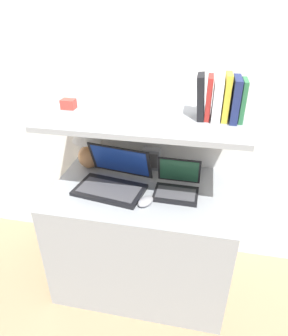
{
  "coord_description": "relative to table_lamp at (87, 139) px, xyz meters",
  "views": [
    {
      "loc": [
        0.29,
        -1.09,
        1.7
      ],
      "look_at": [
        0.01,
        0.33,
        0.87
      ],
      "focal_mm": 32.0,
      "sensor_mm": 36.0,
      "label": 1
    }
  ],
  "objects": [
    {
      "name": "book_green",
      "position": [
        0.87,
        -0.12,
        0.33
      ],
      "size": [
        0.02,
        0.13,
        0.2
      ],
      "color": "#2D7042",
      "rests_on": "shelf"
    },
    {
      "name": "laptop_large",
      "position": [
        0.22,
        -0.2,
        -0.15
      ],
      "size": [
        0.43,
        0.37,
        0.23
      ],
      "color": "black",
      "rests_on": "desk"
    },
    {
      "name": "book_yellow",
      "position": [
        0.8,
        -0.12,
        0.35
      ],
      "size": [
        0.03,
        0.13,
        0.23
      ],
      "color": "gold",
      "rests_on": "shelf"
    },
    {
      "name": "back_riser",
      "position": [
        0.39,
        0.16,
        -0.36
      ],
      "size": [
        1.05,
        0.04,
        1.13
      ],
      "color": "white",
      "rests_on": "ground_plane"
    },
    {
      "name": "book_navy",
      "position": [
        0.84,
        -0.12,
        0.34
      ],
      "size": [
        0.04,
        0.17,
        0.21
      ],
      "color": "navy",
      "rests_on": "shelf"
    },
    {
      "name": "table_lamp",
      "position": [
        0.0,
        0.0,
        0.0
      ],
      "size": [
        0.19,
        0.19,
        0.34
      ],
      "color": "#B27A4C",
      "rests_on": "desk"
    },
    {
      "name": "wall_back",
      "position": [
        0.39,
        0.2,
        0.27
      ],
      "size": [
        6.0,
        0.05,
        2.4
      ],
      "color": "white",
      "rests_on": "ground_plane"
    },
    {
      "name": "book_black",
      "position": [
        0.67,
        -0.12,
        0.34
      ],
      "size": [
        0.05,
        0.14,
        0.22
      ],
      "color": "black",
      "rests_on": "shelf"
    },
    {
      "name": "shelf_gadget",
      "position": [
        -0.04,
        -0.12,
        0.26
      ],
      "size": [
        0.07,
        0.06,
        0.05
      ],
      "color": "#CC3D33",
      "rests_on": "shelf"
    },
    {
      "name": "book_red",
      "position": [
        0.71,
        -0.12,
        0.34
      ],
      "size": [
        0.03,
        0.13,
        0.21
      ],
      "color": "#A82823",
      "rests_on": "shelf"
    },
    {
      "name": "computer_mouse",
      "position": [
        0.44,
        -0.33,
        -0.18
      ],
      "size": [
        0.1,
        0.12,
        0.04
      ],
      "color": "#99999E",
      "rests_on": "desk"
    },
    {
      "name": "book_white",
      "position": [
        0.75,
        -0.12,
        0.33
      ],
      "size": [
        0.04,
        0.17,
        0.2
      ],
      "color": "silver",
      "rests_on": "shelf"
    },
    {
      "name": "laptop_small",
      "position": [
        0.59,
        -0.18,
        -0.16
      ],
      "size": [
        0.25,
        0.22,
        0.19
      ],
      "color": "black",
      "rests_on": "desk"
    },
    {
      "name": "shelf",
      "position": [
        0.39,
        -0.12,
        0.22
      ],
      "size": [
        1.05,
        0.59,
        0.03
      ],
      "color": "#999EA3",
      "rests_on": "back_riser"
    },
    {
      "name": "router_box",
      "position": [
        0.4,
        0.06,
        -0.13
      ],
      "size": [
        0.11,
        0.06,
        0.14
      ],
      "color": "gray",
      "rests_on": "desk"
    },
    {
      "name": "ground_plane",
      "position": [
        0.39,
        -0.52,
        -0.93
      ],
      "size": [
        12.0,
        12.0,
        0.0
      ],
      "primitive_type": "plane",
      "color": "#9E8460"
    },
    {
      "name": "desk",
      "position": [
        0.39,
        -0.19,
        -0.56
      ],
      "size": [
        1.05,
        0.66,
        0.73
      ],
      "color": "#999EA3",
      "rests_on": "ground_plane"
    }
  ]
}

